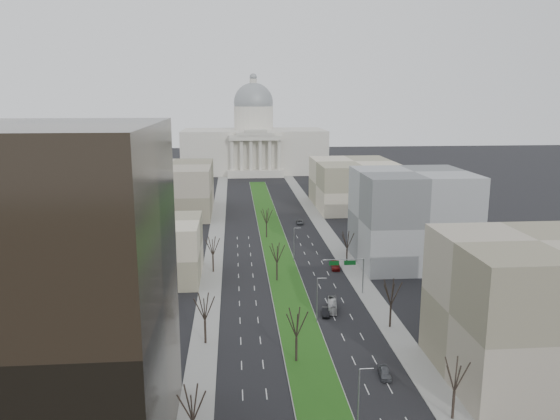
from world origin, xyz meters
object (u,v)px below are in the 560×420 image
car_grey_near (385,373)px  car_red (336,266)px  car_black (326,312)px  box_van (332,305)px  car_grey_far (300,222)px

car_grey_near → car_red: (2.35, 53.96, 0.04)m
car_black → box_van: 3.10m
car_grey_far → box_van: (-2.56, -76.27, 0.32)m
car_grey_far → box_van: bearing=-90.3°
car_grey_near → car_black: bearing=107.7°
car_black → box_van: (1.76, 2.53, 0.27)m
car_red → box_van: 27.09m
car_grey_far → box_van: size_ratio=0.67×
car_grey_near → car_red: 54.01m
car_grey_near → car_grey_far: bearing=96.6°
car_black → car_grey_far: (4.32, 78.80, -0.05)m
car_grey_near → car_grey_far: size_ratio=0.88×
car_red → box_van: (-5.65, -26.50, 0.23)m
car_grey_near → car_grey_far: (-0.74, 103.73, -0.06)m
car_grey_near → car_black: car_grey_near is taller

